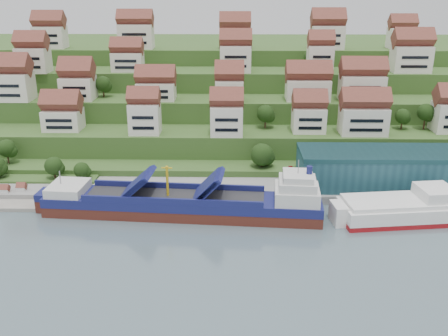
{
  "coord_description": "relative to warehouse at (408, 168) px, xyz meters",
  "views": [
    {
      "loc": [
        3.4,
        -113.04,
        54.79
      ],
      "look_at": [
        1.14,
        14.0,
        8.0
      ],
      "focal_mm": 40.0,
      "sensor_mm": 36.0,
      "label": 1
    }
  ],
  "objects": [
    {
      "name": "hillside",
      "position": [
        -52.0,
        86.55,
        3.46
      ],
      "size": [
        260.0,
        128.0,
        31.0
      ],
      "color": "#2D4C1E",
      "rests_on": "ground"
    },
    {
      "name": "flagpole",
      "position": [
        -33.89,
        -7.0,
        -0.32
      ],
      "size": [
        1.28,
        0.16,
        8.0
      ],
      "color": "gray",
      "rests_on": "quay"
    },
    {
      "name": "hillside_village",
      "position": [
        -50.21,
        44.39,
        17.75
      ],
      "size": [
        157.88,
        62.28,
        29.3
      ],
      "color": "white",
      "rests_on": "ground"
    },
    {
      "name": "second_ship",
      "position": [
        -5.65,
        -17.43,
        -4.49
      ],
      "size": [
        32.1,
        15.19,
        8.97
      ],
      "rotation": [
        0.0,
        0.0,
        0.12
      ],
      "color": "maroon",
      "rests_on": "ground"
    },
    {
      "name": "hillside_trees",
      "position": [
        -58.16,
        26.76,
        9.15
      ],
      "size": [
        142.79,
        62.37,
        31.02
      ],
      "color": "#213E14",
      "rests_on": "ground"
    },
    {
      "name": "quay",
      "position": [
        -32.0,
        -2.0,
        -6.1
      ],
      "size": [
        180.0,
        14.0,
        2.2
      ],
      "primitive_type": "cube",
      "color": "gray",
      "rests_on": "ground"
    },
    {
      "name": "cargo_ship",
      "position": [
        -59.23,
        -15.7,
        -4.21
      ],
      "size": [
        70.05,
        15.99,
        15.29
      ],
      "rotation": [
        0.0,
        0.0,
        -0.08
      ],
      "color": "#502118",
      "rests_on": "ground"
    },
    {
      "name": "warehouse",
      "position": [
        0.0,
        0.0,
        0.0
      ],
      "size": [
        60.0,
        15.0,
        10.0
      ],
      "primitive_type": "cube",
      "color": "#204C58",
      "rests_on": "quay"
    },
    {
      "name": "pebble_beach",
      "position": [
        -110.0,
        -5.0,
        -6.7
      ],
      "size": [
        45.0,
        20.0,
        1.0
      ],
      "primitive_type": "cube",
      "color": "gray",
      "rests_on": "ground"
    },
    {
      "name": "ground",
      "position": [
        -52.0,
        -17.0,
        -7.2
      ],
      "size": [
        300.0,
        300.0,
        0.0
      ],
      "primitive_type": "plane",
      "color": "slate",
      "rests_on": "ground"
    }
  ]
}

